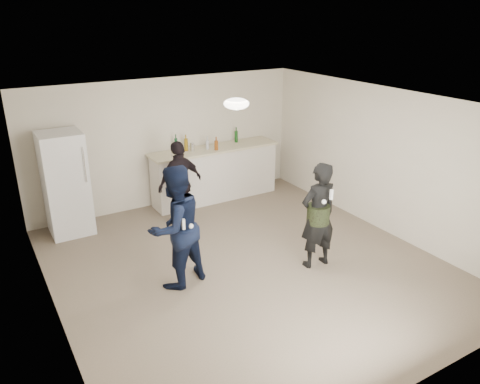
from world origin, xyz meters
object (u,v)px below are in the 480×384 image
counter (215,174)px  spectator (180,183)px  man (176,227)px  woman (318,216)px  shaker (192,147)px  fridge (66,184)px

counter → spectator: spectator is taller
counter → man: 3.27m
woman → spectator: 2.69m
shaker → woman: 3.27m
counter → fridge: 2.95m
fridge → counter: bearing=1.4°
shaker → man: man is taller
fridge → shaker: size_ratio=10.59×
woman → spectator: woman is taller
counter → shaker: shaker is taller
counter → spectator: size_ratio=1.67×
shaker → spectator: size_ratio=0.11×
fridge → man: size_ratio=1.01×
fridge → woman: (2.98, -3.11, -0.07)m
counter → woman: bearing=-89.0°
man → spectator: man is taller
spectator → counter: bearing=-158.2°
fridge → shaker: (2.45, 0.09, 0.28)m
fridge → spectator: fridge is taller
counter → fridge: fridge is taller
man → woman: (2.03, -0.60, -0.06)m
counter → woman: (0.06, -3.18, 0.30)m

